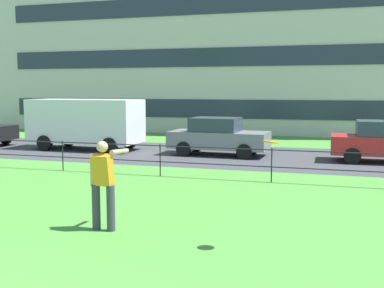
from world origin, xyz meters
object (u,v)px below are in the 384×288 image
panel_van_right (86,121)px  car_grey_center (218,136)px  frisbee (271,142)px  person_thrower (103,182)px

panel_van_right → car_grey_center: size_ratio=1.24×
frisbee → car_grey_center: frisbee is taller
person_thrower → frisbee: (3.21, -0.24, 0.90)m
frisbee → panel_van_right: (-9.65, 11.07, -0.57)m
person_thrower → panel_van_right: panel_van_right is taller
car_grey_center → frisbee: bearing=-72.1°
person_thrower → car_grey_center: bearing=91.8°
panel_van_right → person_thrower: bearing=-59.2°
frisbee → car_grey_center: (-3.55, 10.97, -1.06)m
person_thrower → panel_van_right: size_ratio=0.34×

